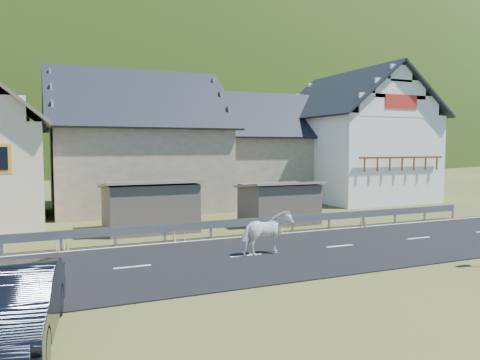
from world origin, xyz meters
name	(u,v)px	position (x,y,z in m)	size (l,w,h in m)	color
ground	(246,257)	(0.00, 0.00, 0.00)	(160.00, 160.00, 0.00)	#39421C
road	(246,256)	(0.00, 0.00, 0.02)	(60.00, 7.00, 0.04)	black
lane_markings	(246,255)	(0.00, 0.00, 0.04)	(60.00, 6.60, 0.01)	silver
guardrail	(211,225)	(0.00, 3.68, 0.56)	(28.10, 0.09, 0.75)	#93969B
shed_left	(150,207)	(-2.00, 6.50, 1.10)	(4.30, 3.30, 2.40)	brown
shed_right	(279,204)	(4.50, 6.00, 1.00)	(3.80, 2.90, 2.20)	brown
house_stone_a	(136,135)	(-1.00, 15.00, 4.63)	(10.80, 9.80, 8.90)	#9E917B
house_stone_b	(263,142)	(9.00, 17.00, 4.24)	(9.80, 8.80, 8.10)	#9E917B
house_white	(353,131)	(15.00, 14.00, 5.06)	(8.80, 10.80, 9.70)	silver
mountain	(73,207)	(5.00, 180.00, -20.00)	(440.00, 280.00, 260.00)	black
horse	(266,233)	(0.73, -0.17, 0.82)	(1.85, 0.84, 1.57)	white
car	(14,306)	(-7.20, -4.82, 0.74)	(1.58, 4.52, 1.49)	black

